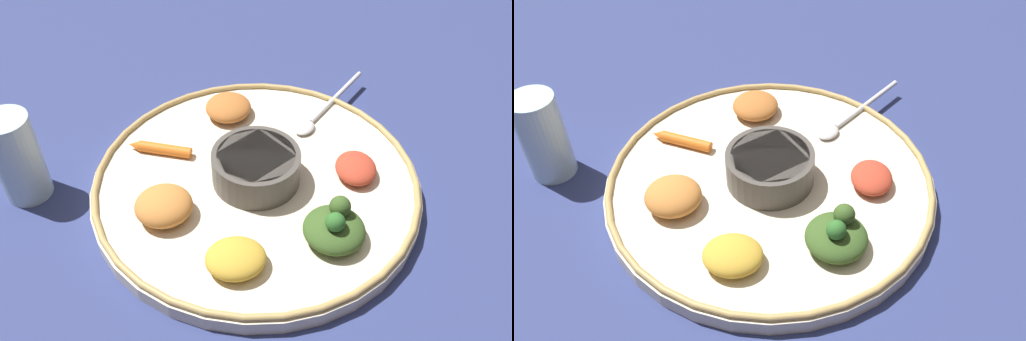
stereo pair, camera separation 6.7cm
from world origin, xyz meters
TOP-DOWN VIEW (x-y plane):
  - ground_plane at (0.00, 0.00)m, footprint 2.40×2.40m
  - platter at (0.00, 0.00)m, footprint 0.41×0.41m
  - platter_rim at (0.00, 0.00)m, footprint 0.40×0.40m
  - center_bowl at (0.00, 0.00)m, footprint 0.11×0.11m
  - spoon at (0.13, 0.09)m, footprint 0.15×0.12m
  - greens_pile at (0.05, -0.12)m, footprint 0.07×0.07m
  - carrot_near_spoon at (-0.10, 0.09)m, footprint 0.08×0.06m
  - mound_lentil_yellow at (-0.06, -0.12)m, footprint 0.08×0.07m
  - mound_squash at (-0.12, -0.02)m, footprint 0.08×0.07m
  - mound_berbere_red at (0.12, -0.03)m, footprint 0.07×0.07m
  - mound_chickpea at (0.01, 0.14)m, footprint 0.09×0.09m
  - drinking_glass at (-0.27, 0.09)m, footprint 0.06×0.06m

SIDE VIEW (x-z plane):
  - ground_plane at x=0.00m, z-range 0.00..0.00m
  - platter at x=0.00m, z-range 0.00..0.02m
  - platter_rim at x=0.00m, z-range 0.02..0.03m
  - spoon at x=0.13m, z-range 0.02..0.03m
  - carrot_near_spoon at x=-0.10m, z-range 0.02..0.03m
  - mound_berbere_red at x=0.12m, z-range 0.02..0.04m
  - mound_chickpea at x=0.01m, z-range 0.02..0.05m
  - mound_lentil_yellow at x=-0.06m, z-range 0.02..0.05m
  - mound_squash at x=-0.12m, z-range 0.02..0.05m
  - greens_pile at x=0.05m, z-range 0.01..0.06m
  - center_bowl at x=0.00m, z-range 0.02..0.06m
  - drinking_glass at x=-0.27m, z-range -0.01..0.11m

